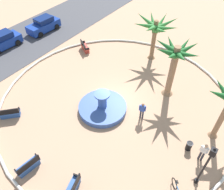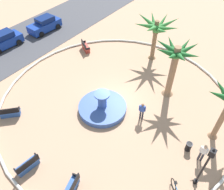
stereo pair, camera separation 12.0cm
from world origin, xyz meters
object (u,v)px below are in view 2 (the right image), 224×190
person_cyclist_photo (142,111)px  parked_car_leftmost (4,41)px  bench_east (10,113)px  fountain (102,107)px  palm_tree_by_curb (175,59)px  bench_west (86,47)px  person_cyclist_helmet (203,152)px  parked_car_second (45,25)px  trash_bin (189,146)px  bench_north (28,166)px  bench_southeast (71,189)px  palm_tree_mid_plaza (156,28)px  lamppost (205,165)px

person_cyclist_photo → parked_car_leftmost: 17.53m
bench_east → fountain: bearing=-48.7°
palm_tree_by_curb → person_cyclist_photo: (-3.80, 0.39, -2.70)m
bench_west → parked_car_leftmost: size_ratio=0.40×
person_cyclist_helmet → person_cyclist_photo: bearing=81.1°
bench_west → parked_car_second: 6.83m
parked_car_leftmost → fountain: bearing=-94.2°
trash_bin → bench_north: bearing=133.5°
trash_bin → parked_car_leftmost: parked_car_leftmost is taller
palm_tree_by_curb → bench_west: palm_tree_by_curb is taller
bench_west → parked_car_second: bearing=86.7°
bench_north → bench_southeast: 3.34m
bench_west → bench_north: 14.10m
bench_southeast → bench_west: bearing=37.6°
bench_east → person_cyclist_photo: size_ratio=0.88×
palm_tree_by_curb → bench_west: size_ratio=3.08×
palm_tree_mid_plaza → parked_car_second: bearing=100.9°
parked_car_second → trash_bin: bearing=-105.3°
palm_tree_by_curb → lamppost: (-6.24, -5.00, -1.40)m
palm_tree_by_curb → parked_car_second: palm_tree_by_curb is taller
person_cyclist_helmet → bench_west: bearing=69.5°
palm_tree_mid_plaza → person_cyclist_helmet: size_ratio=2.70×
parked_car_leftmost → parked_car_second: 5.21m
person_cyclist_photo → parked_car_second: bearing=72.7°
palm_tree_mid_plaza → trash_bin: 11.43m
bench_north → trash_bin: size_ratio=2.26×
palm_tree_by_curb → parked_car_leftmost: 18.53m
bench_east → bench_west: 10.72m
person_cyclist_helmet → fountain: bearing=91.7°
palm_tree_by_curb → bench_east: (-9.65, 8.91, -3.31)m
bench_east → bench_north: size_ratio=0.92×
bench_north → lamppost: bearing=-59.0°
parked_car_leftmost → parked_car_second: bearing=-9.6°
bench_west → bench_southeast: (-12.17, -9.38, 0.00)m
bench_north → bench_southeast: same height
trash_bin → parked_car_leftmost: 21.60m
person_cyclist_helmet → parked_car_second: size_ratio=0.42×
palm_tree_mid_plaza → parked_car_leftmost: (-7.71, 14.24, -2.58)m
fountain → bench_east: fountain is taller
bench_north → person_cyclist_helmet: person_cyclist_helmet is taller
bench_west → person_cyclist_photo: person_cyclist_photo is taller
palm_tree_by_curb → parked_car_leftmost: (-3.77, 17.91, -2.88)m
bench_east → palm_tree_by_curb: bearing=-42.7°
bench_southeast → person_cyclist_helmet: (6.60, -5.50, 0.61)m
trash_bin → parked_car_second: parked_car_second is taller
bench_west → bench_southeast: size_ratio=0.97×
palm_tree_by_curb → parked_car_second: size_ratio=1.22×
palm_tree_by_curb → bench_north: bearing=160.5°
bench_west → trash_bin: 14.89m
palm_tree_by_curb → trash_bin: (-4.29, -3.67, -3.27)m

